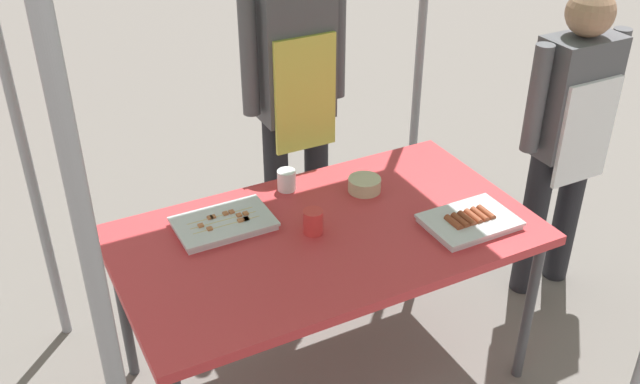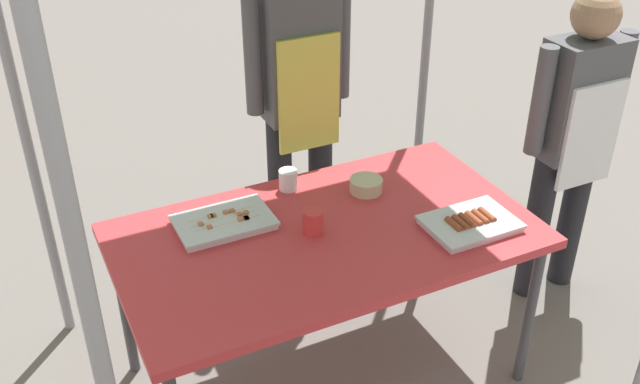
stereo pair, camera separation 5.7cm
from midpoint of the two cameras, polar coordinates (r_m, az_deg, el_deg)
name	(u,v)px [view 2 (the right image)]	position (r m, az deg, el deg)	size (l,w,h in m)	color
ground_plane	(325,373)	(3.27, 0.91, -14.04)	(18.00, 18.00, 0.00)	#66605B
stall_table	(326,243)	(2.82, 1.03, -4.01)	(1.60, 0.90, 0.75)	#C63338
tray_grilled_sausages	(470,223)	(2.86, 12.28, -2.42)	(0.35, 0.25, 0.05)	silver
tray_meat_skewers	(224,222)	(2.83, -6.98, -2.37)	(0.37, 0.24, 0.04)	silver
condiment_bowl	(366,185)	(3.03, 4.17, 0.54)	(0.14, 0.14, 0.06)	#BFB28C
drink_cup_near_edge	(313,222)	(2.76, 0.02, -2.34)	(0.08, 0.08, 0.10)	red
drink_cup_by_wok	(288,180)	(3.03, -1.96, 0.97)	(0.08, 0.08, 0.09)	white
vendor_woman	(299,86)	(3.39, -1.15, 8.36)	(0.52, 0.24, 1.69)	black
customer_nearby	(574,128)	(3.46, 19.77, 4.72)	(0.52, 0.22, 1.51)	black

